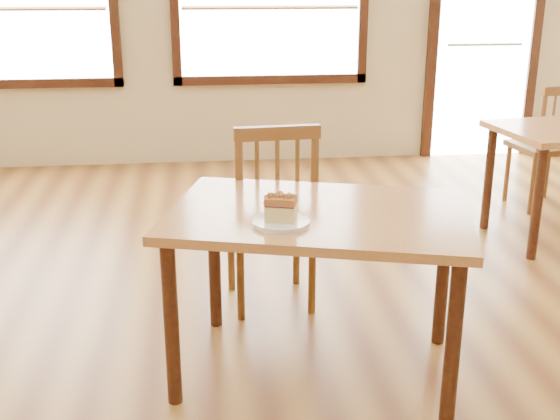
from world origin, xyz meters
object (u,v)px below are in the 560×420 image
Objects in this scene: cafe_chair_main at (271,214)px; cafe_chair_second at (548,145)px; cafe_table_main at (319,232)px; plate at (281,223)px; cake_slice at (281,207)px.

cafe_chair_second is (2.19, 1.39, -0.03)m from cafe_chair_main.
cafe_table_main is 1.49× the size of cafe_chair_second.
plate is 1.64× the size of cake_slice.
cafe_chair_main is at bearing 116.87° from cafe_table_main.
cafe_chair_main is 1.07× the size of cafe_chair_second.
cake_slice is at bearing 82.01° from cafe_chair_main.
cafe_chair_main is 0.86m from plate.
cafe_table_main is 0.25m from plate.
cafe_table_main is at bearing 40.16° from plate.
cafe_chair_second reaches higher than cafe_table_main.
plate is 0.06m from cake_slice.
cake_slice is (-2.24, -2.22, 0.34)m from cafe_chair_second.
cafe_chair_main is 0.88m from cake_slice.
cafe_chair_main is (-0.13, 0.68, -0.14)m from cafe_table_main.
cafe_table_main is 2.93m from cafe_chair_second.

